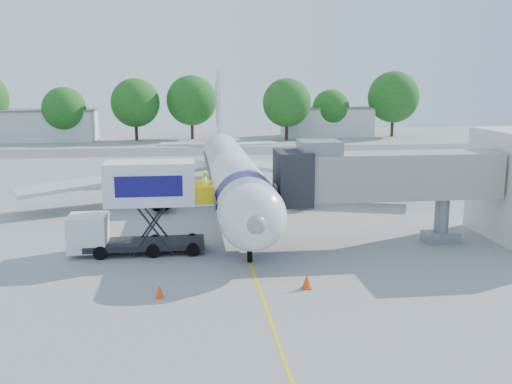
{
  "coord_description": "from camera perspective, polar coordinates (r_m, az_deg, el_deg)",
  "views": [
    {
      "loc": [
        -3.36,
        -40.37,
        10.19
      ],
      "look_at": [
        0.88,
        -5.24,
        3.2
      ],
      "focal_mm": 40.0,
      "sensor_mm": 36.0,
      "label": 1
    }
  ],
  "objects": [
    {
      "name": "tree_b",
      "position": [
        99.67,
        -18.64,
        7.9
      ],
      "size": [
        7.1,
        7.1,
        9.05
      ],
      "color": "#382314",
      "rests_on": "ground"
    },
    {
      "name": "guidance_line",
      "position": [
        41.77,
        -2.06,
        -2.94
      ],
      "size": [
        0.15,
        70.0,
        0.01
      ],
      "primitive_type": "cube",
      "color": "yellow",
      "rests_on": "ground"
    },
    {
      "name": "aircraft",
      "position": [
        45.2,
        -2.53,
        1.95
      ],
      "size": [
        34.17,
        37.73,
        11.35
      ],
      "color": "silver",
      "rests_on": "ground"
    },
    {
      "name": "ground_tug",
      "position": [
        23.31,
        1.16,
        -12.78
      ],
      "size": [
        3.75,
        2.49,
        1.38
      ],
      "rotation": [
        0.0,
        0.0,
        0.22
      ],
      "color": "silver",
      "rests_on": "ground"
    },
    {
      "name": "catering_hiloader",
      "position": [
        34.3,
        -11.57,
        -1.56
      ],
      "size": [
        8.5,
        2.44,
        5.5
      ],
      "color": "black",
      "rests_on": "ground"
    },
    {
      "name": "tree_d",
      "position": [
        99.92,
        -6.46,
        9.09
      ],
      "size": [
        8.61,
        8.61,
        10.98
      ],
      "color": "#382314",
      "rests_on": "ground"
    },
    {
      "name": "safety_cone_b",
      "position": [
        27.82,
        -9.63,
        -9.77
      ],
      "size": [
        0.42,
        0.42,
        0.67
      ],
      "color": "#F3460C",
      "rests_on": "ground"
    },
    {
      "name": "outbuilding_left",
      "position": [
        103.62,
        -20.75,
        6.29
      ],
      "size": [
        18.4,
        8.4,
        5.3
      ],
      "color": "silver",
      "rests_on": "ground"
    },
    {
      "name": "tree_g",
      "position": [
        106.81,
        13.59,
        9.22
      ],
      "size": [
        9.19,
        9.19,
        11.72
      ],
      "color": "#382314",
      "rests_on": "ground"
    },
    {
      "name": "tree_c",
      "position": [
        99.33,
        -11.98,
        8.72
      ],
      "size": [
        8.2,
        8.2,
        10.46
      ],
      "color": "#382314",
      "rests_on": "ground"
    },
    {
      "name": "jet_bridge",
      "position": [
        35.73,
        11.75,
        1.52
      ],
      "size": [
        13.9,
        3.2,
        6.6
      ],
      "color": "#AAA191",
      "rests_on": "ground"
    },
    {
      "name": "tree_e",
      "position": [
        97.68,
        3.09,
        8.91
      ],
      "size": [
        8.21,
        8.21,
        10.47
      ],
      "color": "#382314",
      "rests_on": "ground"
    },
    {
      "name": "safety_cone_a",
      "position": [
        28.66,
        5.1,
        -8.89
      ],
      "size": [
        0.5,
        0.5,
        0.79
      ],
      "color": "#F3460C",
      "rests_on": "ground"
    },
    {
      "name": "ground",
      "position": [
        41.77,
        -2.06,
        -2.95
      ],
      "size": [
        160.0,
        160.0,
        0.0
      ],
      "primitive_type": "plane",
      "color": "gray",
      "rests_on": "ground"
    },
    {
      "name": "outbuilding_right",
      "position": [
        105.73,
        7.07,
        7.01
      ],
      "size": [
        16.4,
        7.4,
        5.3
      ],
      "color": "silver",
      "rests_on": "ground"
    },
    {
      "name": "tree_f",
      "position": [
        104.41,
        7.49,
        8.32
      ],
      "size": [
        6.66,
        6.66,
        8.49
      ],
      "color": "#382314",
      "rests_on": "ground"
    },
    {
      "name": "taxiway_strip",
      "position": [
        83.06,
        -4.52,
        4.1
      ],
      "size": [
        120.0,
        10.0,
        0.01
      ],
      "primitive_type": "cube",
      "color": "#59595B",
      "rests_on": "ground"
    }
  ]
}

